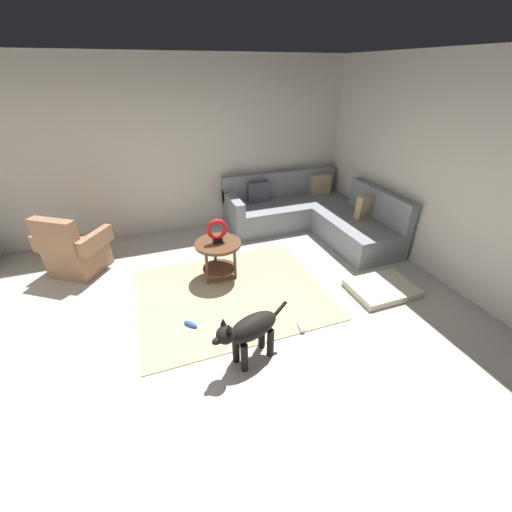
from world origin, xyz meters
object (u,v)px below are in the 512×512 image
at_px(torus_sculpture, 217,230).
at_px(dog_toy_rope, 301,328).
at_px(dog_toy_ball, 238,341).
at_px(dog_bed_mat, 382,288).
at_px(sectional_couch, 311,215).
at_px(armchair, 75,252).
at_px(side_table, 218,251).
at_px(dog_toy_bone, 191,324).
at_px(dog, 250,331).

bearing_deg(torus_sculpture, dog_toy_rope, -66.20).
bearing_deg(dog_toy_ball, dog_bed_mat, 6.95).
distance_m(sectional_couch, torus_sculpture, 2.13).
distance_m(dog_toy_ball, dog_toy_rope, 0.72).
relative_size(armchair, dog_bed_mat, 1.25).
bearing_deg(side_table, torus_sculpture, -90.00).
xyz_separation_m(armchair, dog_toy_rope, (2.39, -2.12, -0.30)).
distance_m(armchair, dog_toy_bone, 2.10).
relative_size(torus_sculpture, dog_toy_ball, 3.31).
height_order(dog_toy_ball, dog_toy_bone, dog_toy_ball).
bearing_deg(dog, torus_sculpture, -20.29).
bearing_deg(dog_toy_rope, torus_sculpture, 113.80).
relative_size(dog_toy_ball, dog_toy_bone, 0.55).
distance_m(dog_bed_mat, dog_toy_bone, 2.43).
relative_size(sectional_couch, dog_toy_bone, 12.50).
distance_m(side_table, torus_sculpture, 0.29).
distance_m(side_table, dog_toy_ball, 1.34).
distance_m(torus_sculpture, dog_toy_bone, 1.21).
distance_m(torus_sculpture, dog, 1.55).
relative_size(torus_sculpture, dog_bed_mat, 0.41).
height_order(dog_bed_mat, dog_toy_rope, dog_bed_mat).
relative_size(dog, dog_toy_ball, 8.40).
relative_size(side_table, torus_sculpture, 1.84).
bearing_deg(dog_toy_ball, side_table, 83.43).
bearing_deg(dog, dog_toy_ball, -3.78).
relative_size(side_table, dog_bed_mat, 0.75).
bearing_deg(dog_bed_mat, dog, -166.39).
bearing_deg(sectional_couch, dog_toy_bone, -144.47).
bearing_deg(dog_toy_rope, side_table, 113.80).
height_order(sectional_couch, dog_bed_mat, sectional_couch).
xyz_separation_m(sectional_couch, dog_toy_bone, (-2.43, -1.74, -0.26)).
height_order(torus_sculpture, dog, torus_sculpture).
bearing_deg(dog_toy_rope, armchair, 138.35).
height_order(armchair, dog_bed_mat, armchair).
bearing_deg(torus_sculpture, sectional_couch, 25.66).
distance_m(sectional_couch, side_table, 2.09).
xyz_separation_m(side_table, torus_sculpture, (0.00, -0.00, 0.29)).
distance_m(armchair, dog_toy_ball, 2.69).
bearing_deg(dog_toy_bone, dog, -55.57).
distance_m(sectional_couch, dog_toy_bone, 3.00).
distance_m(side_table, dog_bed_mat, 2.16).
bearing_deg(side_table, dog_toy_rope, -66.20).
bearing_deg(dog_bed_mat, armchair, 153.26).
relative_size(dog_bed_mat, dog_toy_bone, 4.44).
height_order(armchair, dog_toy_ball, armchair).
bearing_deg(armchair, torus_sculpture, 9.95).
relative_size(dog, dog_toy_bone, 4.59).
distance_m(dog_bed_mat, dog_toy_rope, 1.32).
height_order(armchair, dog, armchair).
bearing_deg(side_table, dog_toy_ball, -96.57).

